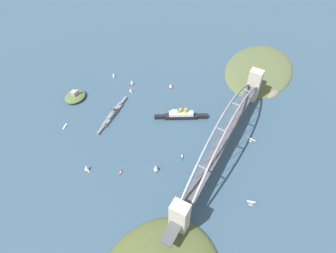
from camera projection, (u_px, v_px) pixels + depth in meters
name	position (u px, v px, depth m)	size (l,w,h in m)	color
ground_plane	(221.00, 152.00, 397.33)	(1400.00, 1400.00, 0.00)	#334C60
harbor_arch_bridge	(224.00, 138.00, 375.84)	(300.89, 18.43, 71.76)	#BCB29E
headland_east_shore	(259.00, 71.00, 513.01)	(157.07, 109.33, 17.59)	#515B38
ocean_liner	(181.00, 115.00, 435.07)	(43.48, 69.59, 18.75)	black
naval_cruiser	(113.00, 114.00, 440.76)	(81.86, 11.98, 16.33)	slate
fort_island_mid_harbor	(75.00, 96.00, 464.56)	(34.78, 29.68, 14.73)	#4C6038
seaplane_taxiing_near_bridge	(251.00, 203.00, 346.25)	(7.94, 9.48, 4.70)	#B7B7B2
seaplane_second_in_formation	(251.00, 140.00, 408.25)	(7.89, 12.00, 5.04)	#B7B7B2
small_boat_0	(114.00, 75.00, 499.99)	(7.05, 6.05, 8.53)	gold
small_boat_1	(132.00, 82.00, 486.34)	(7.98, 7.37, 9.67)	#B2231E
small_boat_2	(86.00, 167.00, 374.70)	(6.94, 9.80, 11.38)	gold
small_boat_3	(121.00, 172.00, 375.22)	(7.43, 2.74, 2.02)	#B2231E
small_boat_4	(65.00, 126.00, 426.99)	(10.99, 4.27, 2.18)	silver
small_boat_5	(156.00, 168.00, 373.92)	(10.26, 7.64, 12.58)	#2D6B3D
small_boat_6	(131.00, 90.00, 474.58)	(5.50, 7.42, 8.01)	gold
small_boat_7	(182.00, 157.00, 391.27)	(10.08, 5.97, 2.47)	#234C8C
small_boat_8	(171.00, 86.00, 481.40)	(6.28, 8.83, 8.49)	brown
channel_marker_buoy	(187.00, 172.00, 375.14)	(2.20, 2.20, 2.75)	red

